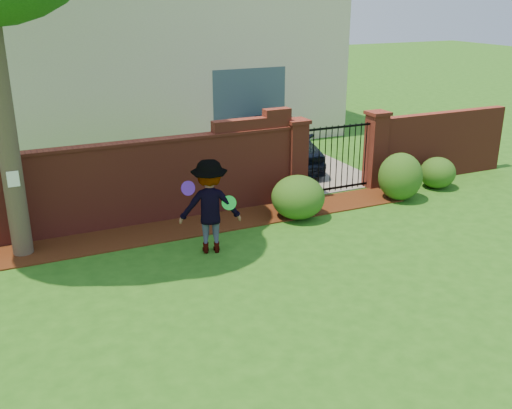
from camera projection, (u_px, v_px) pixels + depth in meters
name	position (u px, v px, depth m)	size (l,w,h in m)	color
ground	(282.00, 296.00, 9.31)	(80.00, 80.00, 0.01)	#235916
mulch_bed	(164.00, 231.00, 11.78)	(11.10, 1.08, 0.03)	#3A190A
brick_wall	(100.00, 186.00, 11.62)	(8.70, 0.31, 2.16)	maroon
brick_wall_return	(440.00, 145.00, 15.04)	(4.00, 0.25, 1.70)	maroon
pillar_left	(296.00, 159.00, 13.35)	(0.50, 0.50, 1.88)	maroon
pillar_right	(376.00, 149.00, 14.22)	(0.50, 0.50, 1.88)	maroon
iron_gate	(337.00, 158.00, 13.82)	(1.78, 0.03, 1.60)	black
driveway	(264.00, 153.00, 17.52)	(3.20, 8.00, 0.01)	gray
house	(141.00, 38.00, 18.87)	(12.40, 6.40, 6.30)	beige
car	(283.00, 143.00, 15.94)	(1.62, 4.03, 1.37)	black
paper_notice	(13.00, 179.00, 10.12)	(0.20, 0.01, 0.28)	white
shrub_left	(298.00, 197.00, 12.37)	(1.13, 1.13, 0.93)	#194A16
shrub_middle	(400.00, 177.00, 13.46)	(1.01, 1.01, 1.11)	#194A16
shrub_right	(438.00, 173.00, 14.33)	(0.86, 0.86, 0.77)	#194A16
man	(210.00, 207.00, 10.60)	(1.14, 0.65, 1.76)	gray
frisbee_purple	(188.00, 188.00, 10.22)	(0.26, 0.26, 0.02)	#521BAC
frisbee_green	(229.00, 203.00, 10.52)	(0.27, 0.27, 0.02)	#1BD147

